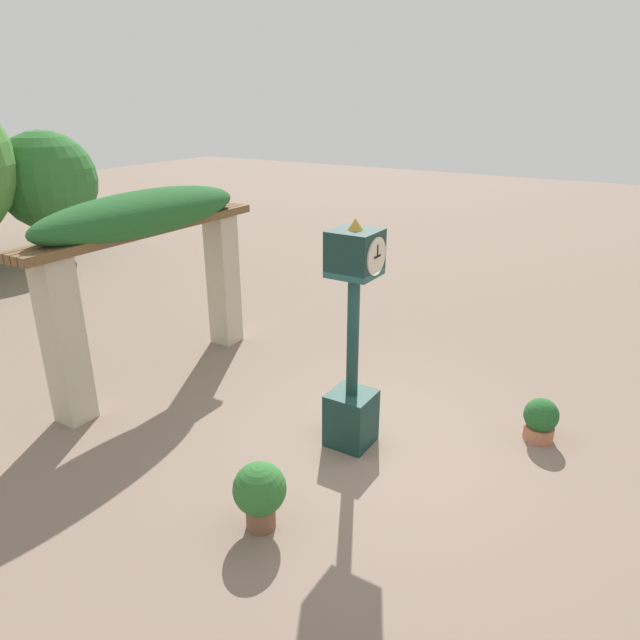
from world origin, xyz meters
The scene contains 5 objects.
ground_plane centered at (0.00, 0.00, 0.00)m, with size 60.00×60.00×0.00m, color #7F6B5B.
pedestal_clock centered at (-0.12, 0.23, 1.42)m, with size 0.58×0.62×3.13m.
pergola centered at (0.00, 4.02, 2.40)m, with size 4.48×1.05×3.14m.
potted_plant_near_left centered at (1.34, -1.96, 0.31)m, with size 0.47×0.47×0.62m.
potted_plant_near_right centered at (-2.11, 0.28, 0.46)m, with size 0.59×0.59×0.80m.
Camera 1 is at (-6.10, -2.96, 4.48)m, focal length 32.00 mm.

